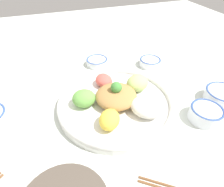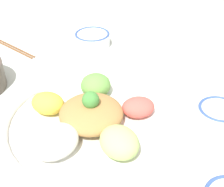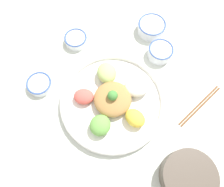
{
  "view_description": "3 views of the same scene",
  "coord_description": "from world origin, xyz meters",
  "px_view_note": "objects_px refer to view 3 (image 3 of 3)",
  "views": [
    {
      "loc": [
        0.15,
        0.46,
        0.45
      ],
      "look_at": [
        -0.02,
        -0.04,
        0.02
      ],
      "focal_mm": 30.0,
      "sensor_mm": 36.0,
      "label": 1
    },
    {
      "loc": [
        -0.55,
        0.05,
        0.48
      ],
      "look_at": [
        -0.02,
        -0.04,
        0.09
      ],
      "focal_mm": 50.0,
      "sensor_mm": 36.0,
      "label": 2
    },
    {
      "loc": [
        0.25,
        0.06,
        0.81
      ],
      "look_at": [
        -0.03,
        0.0,
        0.08
      ],
      "focal_mm": 35.0,
      "sensor_mm": 36.0,
      "label": 3
    }
  ],
  "objects_px": {
    "sauce_bowl_dark": "(76,39)",
    "side_serving_bowl": "(188,177)",
    "sauce_bowl_far": "(39,84)",
    "salad_platter": "(113,100)",
    "chopsticks_pair_near": "(200,106)",
    "rice_bowl_blue": "(152,27)",
    "serving_spoon_extra": "(65,175)",
    "serving_spoon_main": "(0,129)",
    "sauce_bowl_red": "(160,51)"
  },
  "relations": [
    {
      "from": "side_serving_bowl",
      "to": "serving_spoon_main",
      "type": "bearing_deg",
      "value": -92.6
    },
    {
      "from": "side_serving_bowl",
      "to": "chopsticks_pair_near",
      "type": "bearing_deg",
      "value": 172.26
    },
    {
      "from": "side_serving_bowl",
      "to": "serving_spoon_main",
      "type": "relative_size",
      "value": 1.34
    },
    {
      "from": "chopsticks_pair_near",
      "to": "sauce_bowl_red",
      "type": "bearing_deg",
      "value": -100.78
    },
    {
      "from": "side_serving_bowl",
      "to": "sauce_bowl_far",
      "type": "bearing_deg",
      "value": -111.02
    },
    {
      "from": "chopsticks_pair_near",
      "to": "salad_platter",
      "type": "bearing_deg",
      "value": -44.58
    },
    {
      "from": "sauce_bowl_red",
      "to": "rice_bowl_blue",
      "type": "height_order",
      "value": "same"
    },
    {
      "from": "sauce_bowl_red",
      "to": "serving_spoon_main",
      "type": "xyz_separation_m",
      "value": [
        0.44,
        -0.54,
        -0.02
      ]
    },
    {
      "from": "sauce_bowl_dark",
      "to": "salad_platter",
      "type": "bearing_deg",
      "value": 41.12
    },
    {
      "from": "sauce_bowl_red",
      "to": "rice_bowl_blue",
      "type": "distance_m",
      "value": 0.13
    },
    {
      "from": "sauce_bowl_far",
      "to": "serving_spoon_main",
      "type": "distance_m",
      "value": 0.22
    },
    {
      "from": "side_serving_bowl",
      "to": "sauce_bowl_dark",
      "type": "bearing_deg",
      "value": -132.18
    },
    {
      "from": "sauce_bowl_far",
      "to": "salad_platter",
      "type": "bearing_deg",
      "value": 87.87
    },
    {
      "from": "side_serving_bowl",
      "to": "serving_spoon_extra",
      "type": "bearing_deg",
      "value": -79.28
    },
    {
      "from": "salad_platter",
      "to": "serving_spoon_main",
      "type": "distance_m",
      "value": 0.43
    },
    {
      "from": "sauce_bowl_far",
      "to": "side_serving_bowl",
      "type": "relative_size",
      "value": 0.55
    },
    {
      "from": "sauce_bowl_far",
      "to": "chopsticks_pair_near",
      "type": "relative_size",
      "value": 0.5
    },
    {
      "from": "chopsticks_pair_near",
      "to": "serving_spoon_extra",
      "type": "bearing_deg",
      "value": -15.54
    },
    {
      "from": "sauce_bowl_red",
      "to": "sauce_bowl_dark",
      "type": "relative_size",
      "value": 1.06
    },
    {
      "from": "salad_platter",
      "to": "side_serving_bowl",
      "type": "distance_m",
      "value": 0.37
    },
    {
      "from": "rice_bowl_blue",
      "to": "side_serving_bowl",
      "type": "distance_m",
      "value": 0.61
    },
    {
      "from": "sauce_bowl_dark",
      "to": "side_serving_bowl",
      "type": "height_order",
      "value": "side_serving_bowl"
    },
    {
      "from": "sauce_bowl_red",
      "to": "sauce_bowl_dark",
      "type": "xyz_separation_m",
      "value": [
        0.01,
        -0.36,
        -0.01
      ]
    },
    {
      "from": "sauce_bowl_far",
      "to": "side_serving_bowl",
      "type": "height_order",
      "value": "side_serving_bowl"
    },
    {
      "from": "serving_spoon_extra",
      "to": "chopsticks_pair_near",
      "type": "bearing_deg",
      "value": 141.11
    },
    {
      "from": "rice_bowl_blue",
      "to": "serving_spoon_extra",
      "type": "relative_size",
      "value": 0.87
    },
    {
      "from": "side_serving_bowl",
      "to": "serving_spoon_main",
      "type": "height_order",
      "value": "side_serving_bowl"
    },
    {
      "from": "side_serving_bowl",
      "to": "serving_spoon_main",
      "type": "distance_m",
      "value": 0.69
    },
    {
      "from": "rice_bowl_blue",
      "to": "sauce_bowl_far",
      "type": "height_order",
      "value": "rice_bowl_blue"
    },
    {
      "from": "salad_platter",
      "to": "side_serving_bowl",
      "type": "xyz_separation_m",
      "value": [
        0.22,
        0.3,
        0.01
      ]
    },
    {
      "from": "rice_bowl_blue",
      "to": "chopsticks_pair_near",
      "type": "distance_m",
      "value": 0.39
    },
    {
      "from": "sauce_bowl_red",
      "to": "serving_spoon_main",
      "type": "relative_size",
      "value": 0.77
    },
    {
      "from": "salad_platter",
      "to": "sauce_bowl_red",
      "type": "distance_m",
      "value": 0.29
    },
    {
      "from": "serving_spoon_main",
      "to": "side_serving_bowl",
      "type": "bearing_deg",
      "value": -16.56
    },
    {
      "from": "sauce_bowl_red",
      "to": "salad_platter",
      "type": "bearing_deg",
      "value": -31.08
    },
    {
      "from": "sauce_bowl_red",
      "to": "chopsticks_pair_near",
      "type": "bearing_deg",
      "value": 42.82
    },
    {
      "from": "sauce_bowl_dark",
      "to": "serving_spoon_extra",
      "type": "bearing_deg",
      "value": 10.61
    },
    {
      "from": "rice_bowl_blue",
      "to": "serving_spoon_extra",
      "type": "bearing_deg",
      "value": -17.54
    },
    {
      "from": "serving_spoon_extra",
      "to": "sauce_bowl_red",
      "type": "bearing_deg",
      "value": 167.39
    },
    {
      "from": "rice_bowl_blue",
      "to": "sauce_bowl_dark",
      "type": "bearing_deg",
      "value": -68.32
    },
    {
      "from": "salad_platter",
      "to": "sauce_bowl_red",
      "type": "relative_size",
      "value": 3.93
    },
    {
      "from": "salad_platter",
      "to": "sauce_bowl_red",
      "type": "bearing_deg",
      "value": 148.92
    },
    {
      "from": "rice_bowl_blue",
      "to": "side_serving_bowl",
      "type": "relative_size",
      "value": 0.67
    },
    {
      "from": "sauce_bowl_far",
      "to": "side_serving_bowl",
      "type": "bearing_deg",
      "value": 68.98
    },
    {
      "from": "salad_platter",
      "to": "chopsticks_pair_near",
      "type": "bearing_deg",
      "value": 99.01
    },
    {
      "from": "sauce_bowl_dark",
      "to": "side_serving_bowl",
      "type": "relative_size",
      "value": 0.54
    },
    {
      "from": "side_serving_bowl",
      "to": "serving_spoon_extra",
      "type": "relative_size",
      "value": 1.3
    },
    {
      "from": "serving_spoon_main",
      "to": "sauce_bowl_red",
      "type": "bearing_deg",
      "value": 24.89
    },
    {
      "from": "salad_platter",
      "to": "serving_spoon_extra",
      "type": "bearing_deg",
      "value": -20.65
    },
    {
      "from": "sauce_bowl_far",
      "to": "chopsticks_pair_near",
      "type": "height_order",
      "value": "sauce_bowl_far"
    }
  ]
}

